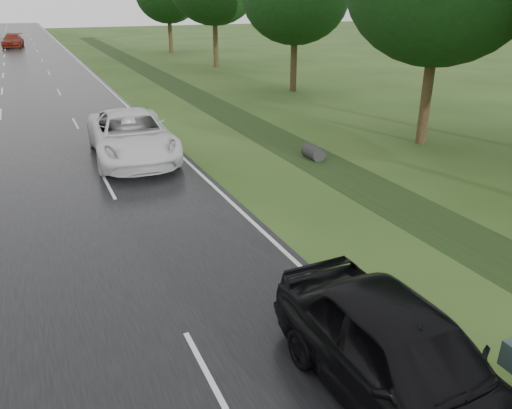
% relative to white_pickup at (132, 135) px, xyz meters
% --- Properties ---
extents(road, '(14.00, 180.00, 0.04)m').
position_rel_white_pickup_xyz_m(road, '(-4.97, 31.99, -0.92)').
color(road, black).
rests_on(road, ground).
extents(edge_stripe_east, '(0.12, 180.00, 0.01)m').
position_rel_white_pickup_xyz_m(edge_stripe_east, '(1.78, 31.99, -0.90)').
color(edge_stripe_east, silver).
rests_on(edge_stripe_east, road).
extents(center_line, '(0.12, 180.00, 0.01)m').
position_rel_white_pickup_xyz_m(center_line, '(-4.97, 31.99, -0.90)').
color(center_line, silver).
rests_on(center_line, road).
extents(drainage_ditch, '(2.20, 120.00, 0.56)m').
position_rel_white_pickup_xyz_m(drainage_ditch, '(6.53, 5.69, -0.91)').
color(drainage_ditch, black).
rests_on(drainage_ditch, ground).
extents(white_pickup, '(3.35, 6.65, 1.81)m').
position_rel_white_pickup_xyz_m(white_pickup, '(0.00, 0.00, 0.00)').
color(white_pickup, white).
rests_on(white_pickup, road).
extents(dark_sedan, '(2.18, 5.24, 1.78)m').
position_rel_white_pickup_xyz_m(dark_sedan, '(1.03, -14.87, -0.02)').
color(dark_sedan, black).
rests_on(dark_sedan, road).
extents(far_car_red, '(2.88, 5.72, 1.59)m').
position_rel_white_pickup_xyz_m(far_car_red, '(-3.97, 53.72, -0.11)').
color(far_car_red, maroon).
rests_on(far_car_red, road).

